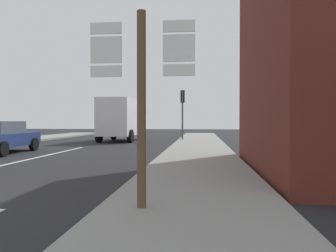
{
  "coord_description": "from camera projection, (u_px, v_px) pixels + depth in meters",
  "views": [
    {
      "loc": [
        6.58,
        -4.85,
        1.5
      ],
      "look_at": [
        5.23,
        8.04,
        1.28
      ],
      "focal_mm": 33.68,
      "sensor_mm": 36.0,
      "label": 1
    }
  ],
  "objects": [
    {
      "name": "ground_plane",
      "position": [
        66.0,
        151.0,
        15.47
      ],
      "size": [
        80.0,
        80.0,
        0.0
      ],
      "primitive_type": "plane",
      "color": "#232326"
    },
    {
      "name": "sidewalk_right",
      "position": [
        198.0,
        156.0,
        12.81
      ],
      "size": [
        3.06,
        44.0,
        0.14
      ],
      "primitive_type": "cube",
      "color": "gray",
      "rests_on": "ground"
    },
    {
      "name": "traffic_light_far_right",
      "position": [
        183.0,
        104.0,
        22.99
      ],
      "size": [
        0.3,
        0.49,
        3.71
      ],
      "color": "#47474C",
      "rests_on": "ground"
    },
    {
      "name": "sedan_far",
      "position": [
        0.0,
        137.0,
        14.31
      ],
      "size": [
        2.14,
        4.29,
        1.47
      ],
      "color": "navy",
      "rests_on": "ground"
    },
    {
      "name": "delivery_truck",
      "position": [
        120.0,
        119.0,
        22.85
      ],
      "size": [
        2.57,
        5.04,
        3.05
      ],
      "color": "silver",
      "rests_on": "ground"
    },
    {
      "name": "route_sign_post",
      "position": [
        142.0,
        94.0,
        4.91
      ],
      "size": [
        1.66,
        0.14,
        3.2
      ],
      "color": "brown",
      "rests_on": "ground"
    },
    {
      "name": "lane_centre_stripe",
      "position": [
        20.0,
        161.0,
        11.49
      ],
      "size": [
        0.16,
        12.0,
        0.01
      ],
      "primitive_type": "cube",
      "color": "silver",
      "rests_on": "ground"
    }
  ]
}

